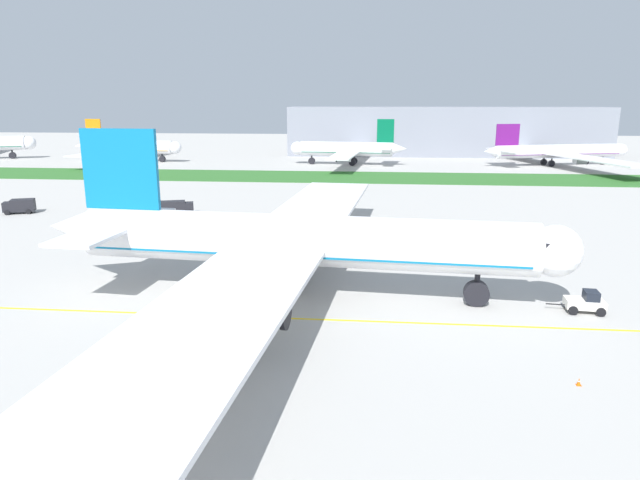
% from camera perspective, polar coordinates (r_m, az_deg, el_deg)
% --- Properties ---
extents(ground_plane, '(600.00, 600.00, 0.00)m').
position_cam_1_polar(ground_plane, '(58.86, -5.81, -6.48)').
color(ground_plane, '#ADAAA5').
rests_on(ground_plane, ground).
extents(apron_taxi_line, '(280.00, 0.36, 0.01)m').
position_cam_1_polar(apron_taxi_line, '(55.65, -6.52, -7.73)').
color(apron_taxi_line, yellow).
rests_on(apron_taxi_line, ground).
extents(grass_median_strip, '(320.00, 24.00, 0.10)m').
position_cam_1_polar(grass_median_strip, '(155.64, 1.35, 6.38)').
color(grass_median_strip, '#2D6628').
rests_on(grass_median_strip, ground).
extents(airliner_foreground, '(57.29, 91.96, 17.51)m').
position_cam_1_polar(airliner_foreground, '(59.81, -2.67, -0.13)').
color(airliner_foreground, white).
rests_on(airliner_foreground, ground).
extents(pushback_tug, '(5.51, 2.79, 2.19)m').
position_cam_1_polar(pushback_tug, '(62.16, 25.20, -5.70)').
color(pushback_tug, white).
rests_on(pushback_tug, ground).
extents(ground_crew_wingwalker_port, '(0.62, 0.30, 1.76)m').
position_cam_1_polar(ground_crew_wingwalker_port, '(43.82, -12.82, -12.70)').
color(ground_crew_wingwalker_port, black).
rests_on(ground_crew_wingwalker_port, ground).
extents(traffic_cone_near_nose, '(0.36, 0.36, 0.58)m').
position_cam_1_polar(traffic_cone_near_nose, '(46.98, 24.64, -12.86)').
color(traffic_cone_near_nose, '#F2590C').
rests_on(traffic_cone_near_nose, ground).
extents(service_truck_baggage_loader, '(6.36, 3.89, 2.46)m').
position_cam_1_polar(service_truck_baggage_loader, '(107.50, -14.26, 3.27)').
color(service_truck_baggage_loader, black).
rests_on(service_truck_baggage_loader, ground).
extents(service_truck_fuel_bowser, '(5.79, 4.16, 2.64)m').
position_cam_1_polar(service_truck_fuel_bowser, '(118.73, -28.04, 3.07)').
color(service_truck_fuel_bowser, black).
rests_on(service_truck_fuel_bowser, ground).
extents(parked_airliner_far_centre, '(38.47, 60.06, 14.23)m').
position_cam_1_polar(parked_airliner_far_centre, '(206.32, -18.77, 8.85)').
color(parked_airliner_far_centre, white).
rests_on(parked_airliner_far_centre, ground).
extents(parked_airliner_far_right, '(37.89, 58.71, 14.67)m').
position_cam_1_polar(parked_airliner_far_right, '(185.13, 2.81, 9.10)').
color(parked_airliner_far_right, white).
rests_on(parked_airliner_far_right, ground).
extents(parked_airliner_far_outer, '(48.86, 81.11, 13.30)m').
position_cam_1_polar(parked_airliner_far_outer, '(197.65, 22.67, 8.23)').
color(parked_airliner_far_outer, white).
rests_on(parked_airliner_far_outer, ground).
extents(terminal_building, '(117.57, 20.00, 18.00)m').
position_cam_1_polar(terminal_building, '(222.74, 12.47, 10.65)').
color(terminal_building, gray).
rests_on(terminal_building, ground).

